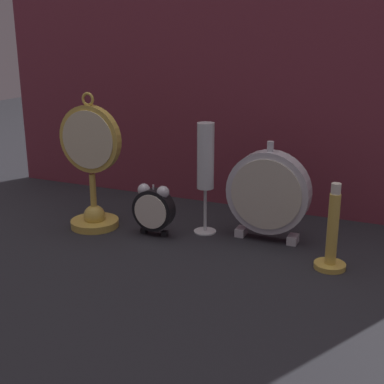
% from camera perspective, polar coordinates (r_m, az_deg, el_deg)
% --- Properties ---
extents(ground_plane, '(4.00, 4.00, 0.00)m').
position_cam_1_polar(ground_plane, '(1.09, -1.68, -6.20)').
color(ground_plane, '#232328').
extents(fabric_backdrop_drape, '(1.28, 0.01, 0.69)m').
position_cam_1_polar(fabric_backdrop_drape, '(1.31, 4.41, 13.17)').
color(fabric_backdrop_drape, brown).
rests_on(fabric_backdrop_drape, ground_plane).
extents(pocket_watch_on_stand, '(0.15, 0.11, 0.30)m').
position_cam_1_polar(pocket_watch_on_stand, '(1.20, -10.64, 2.06)').
color(pocket_watch_on_stand, gold).
rests_on(pocket_watch_on_stand, ground_plane).
extents(alarm_clock_twin_bell, '(0.09, 0.03, 0.11)m').
position_cam_1_polar(alarm_clock_twin_bell, '(1.15, -4.12, -1.66)').
color(alarm_clock_twin_bell, black).
rests_on(alarm_clock_twin_bell, ground_plane).
extents(mantel_clock_silver, '(0.18, 0.04, 0.21)m').
position_cam_1_polar(mantel_clock_silver, '(1.12, 8.13, -0.10)').
color(mantel_clock_silver, silver).
rests_on(mantel_clock_silver, ground_plane).
extents(champagne_flute, '(0.05, 0.05, 0.24)m').
position_cam_1_polar(champagne_flute, '(1.14, 1.45, 2.99)').
color(champagne_flute, silver).
rests_on(champagne_flute, ground_plane).
extents(brass_candlestick, '(0.06, 0.06, 0.17)m').
position_cam_1_polar(brass_candlestick, '(1.03, 14.69, -4.95)').
color(brass_candlestick, gold).
rests_on(brass_candlestick, ground_plane).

